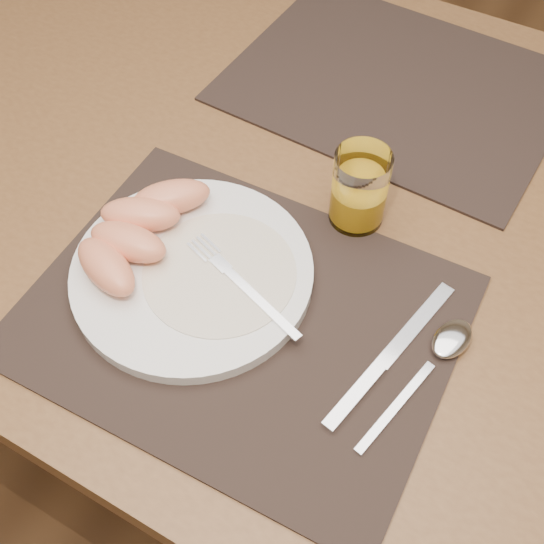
{
  "coord_description": "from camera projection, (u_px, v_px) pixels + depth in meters",
  "views": [
    {
      "loc": [
        0.22,
        -0.55,
        1.38
      ],
      "look_at": [
        0.0,
        -0.16,
        0.77
      ],
      "focal_mm": 45.0,
      "sensor_mm": 36.0,
      "label": 1
    }
  ],
  "objects": [
    {
      "name": "ground",
      "position": [
        309.0,
        429.0,
        1.46
      ],
      "size": [
        5.0,
        5.0,
        0.0
      ],
      "primitive_type": "plane",
      "color": "brown",
      "rests_on": "ground"
    },
    {
      "name": "table",
      "position": [
        331.0,
        231.0,
        0.92
      ],
      "size": [
        1.4,
        0.9,
        0.75
      ],
      "color": "brown",
      "rests_on": "ground"
    },
    {
      "name": "placemat_near",
      "position": [
        241.0,
        316.0,
        0.74
      ],
      "size": [
        0.46,
        0.36,
        0.0
      ],
      "primitive_type": "cube",
      "rotation": [
        0.0,
        0.0,
        0.03
      ],
      "color": "black",
      "rests_on": "table"
    },
    {
      "name": "placemat_far",
      "position": [
        396.0,
        85.0,
        0.96
      ],
      "size": [
        0.46,
        0.37,
        0.0
      ],
      "primitive_type": "cube",
      "rotation": [
        0.0,
        0.0,
        -0.04
      ],
      "color": "black",
      "rests_on": "table"
    },
    {
      "name": "plate",
      "position": [
        192.0,
        273.0,
        0.76
      ],
      "size": [
        0.27,
        0.27,
        0.02
      ],
      "primitive_type": "cylinder",
      "color": "white",
      "rests_on": "placemat_near"
    },
    {
      "name": "plate_dressing",
      "position": [
        219.0,
        272.0,
        0.75
      ],
      "size": [
        0.17,
        0.17,
        0.0
      ],
      "color": "white",
      "rests_on": "plate"
    },
    {
      "name": "fork",
      "position": [
        235.0,
        277.0,
        0.74
      ],
      "size": [
        0.17,
        0.07,
        0.0
      ],
      "color": "silver",
      "rests_on": "plate"
    },
    {
      "name": "knife",
      "position": [
        381.0,
        365.0,
        0.7
      ],
      "size": [
        0.06,
        0.22,
        0.01
      ],
      "color": "silver",
      "rests_on": "placemat_near"
    },
    {
      "name": "spoon",
      "position": [
        444.0,
        348.0,
        0.7
      ],
      "size": [
        0.06,
        0.19,
        0.01
      ],
      "color": "silver",
      "rests_on": "placemat_near"
    },
    {
      "name": "juice_glass",
      "position": [
        359.0,
        192.0,
        0.78
      ],
      "size": [
        0.07,
        0.07,
        0.1
      ],
      "color": "white",
      "rests_on": "placemat_near"
    },
    {
      "name": "grapefruit_wedges",
      "position": [
        137.0,
        229.0,
        0.76
      ],
      "size": [
        0.11,
        0.2,
        0.04
      ],
      "color": "#EB8B60",
      "rests_on": "plate"
    }
  ]
}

